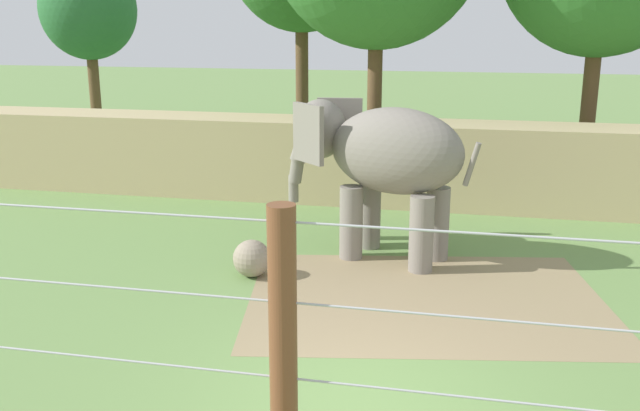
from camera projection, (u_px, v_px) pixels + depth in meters
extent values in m
plane|color=#6B8E4C|center=(355.00, 402.00, 9.19)|extent=(120.00, 120.00, 0.00)
cube|color=#937F5B|center=(426.00, 299.00, 12.57)|extent=(6.97, 5.69, 0.01)
cube|color=tan|center=(421.00, 163.00, 18.84)|extent=(36.00, 1.80, 2.18)
cylinder|color=gray|center=(351.00, 222.00, 14.55)|extent=(0.48, 0.48, 1.52)
cylinder|color=gray|center=(370.00, 213.00, 15.24)|extent=(0.48, 0.48, 1.52)
cylinder|color=gray|center=(421.00, 234.00, 13.78)|extent=(0.48, 0.48, 1.52)
cylinder|color=gray|center=(437.00, 224.00, 14.48)|extent=(0.48, 0.48, 1.52)
ellipsoid|color=gray|center=(396.00, 151.00, 14.13)|extent=(3.16, 2.34, 1.74)
ellipsoid|color=gray|center=(320.00, 129.00, 14.93)|extent=(1.40, 1.48, 1.25)
cube|color=gray|center=(308.00, 134.00, 14.34)|extent=(0.78, 0.75, 1.19)
cube|color=gray|center=(340.00, 125.00, 15.42)|extent=(0.98, 0.22, 1.19)
cylinder|color=gray|center=(301.00, 148.00, 15.28)|extent=(0.61, 0.50, 0.68)
cylinder|color=gray|center=(297.00, 169.00, 15.46)|extent=(0.46, 0.39, 0.64)
cylinder|color=gray|center=(293.00, 188.00, 15.62)|extent=(0.28, 0.28, 0.60)
cylinder|color=gray|center=(472.00, 164.00, 13.38)|extent=(0.35, 0.21, 0.87)
sphere|color=gray|center=(252.00, 258.00, 13.59)|extent=(0.72, 0.72, 0.72)
cylinder|color=brown|center=(284.00, 404.00, 5.89)|extent=(0.23, 0.23, 3.43)
cylinder|color=#B7B7BC|center=(297.00, 379.00, 5.81)|extent=(10.66, 0.02, 0.02)
cylinder|color=#B7B7BC|center=(297.00, 303.00, 5.64)|extent=(10.66, 0.02, 0.02)
cylinder|color=#B7B7BC|center=(296.00, 222.00, 5.46)|extent=(10.66, 0.02, 0.02)
cylinder|color=brown|center=(588.00, 114.00, 20.31)|extent=(0.44, 0.44, 4.32)
cylinder|color=brown|center=(302.00, 90.00, 24.66)|extent=(0.44, 0.44, 4.84)
cylinder|color=brown|center=(374.00, 106.00, 21.36)|extent=(0.44, 0.44, 4.55)
cylinder|color=brown|center=(95.00, 95.00, 28.94)|extent=(0.44, 0.44, 3.58)
ellipsoid|color=#286633|center=(88.00, 9.00, 28.07)|extent=(3.79, 3.79, 3.98)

